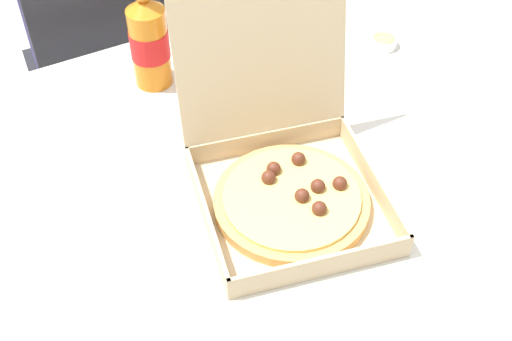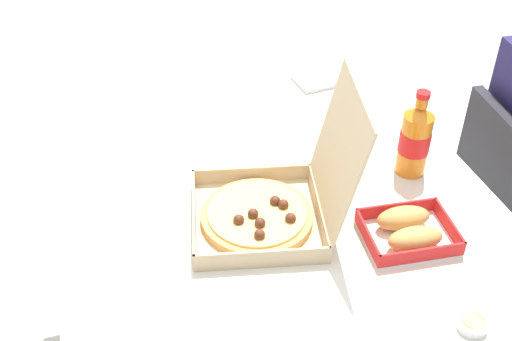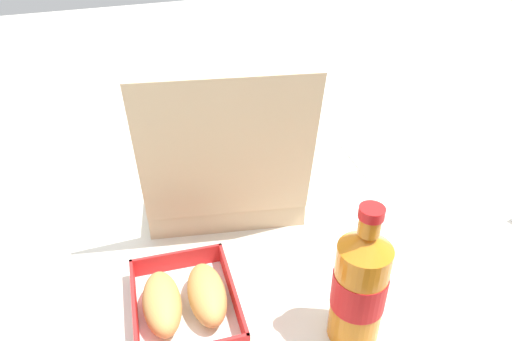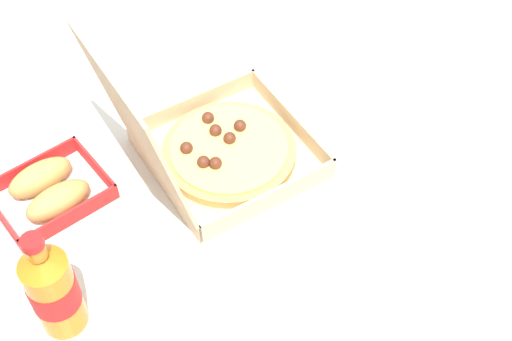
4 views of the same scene
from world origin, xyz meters
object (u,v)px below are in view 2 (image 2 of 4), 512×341
Objects in this scene: napkin_pile at (315,79)px; pizza_box_open at (271,206)px; paper_menu at (216,122)px; cola_bottle at (415,139)px; dipping_sauce_cup at (472,324)px; bread_side_box at (409,230)px.

pizza_box_open is at bearing -30.20° from napkin_pile.
pizza_box_open reaches higher than paper_menu.
cola_bottle is 0.48m from napkin_pile.
dipping_sauce_cup reaches higher than paper_menu.
cola_bottle is 0.54m from paper_menu.
cola_bottle is at bearing 56.52° from paper_menu.
pizza_box_open reaches higher than napkin_pile.
bread_side_box is at bearing 61.90° from pizza_box_open.
dipping_sauce_cup is at bearing -3.15° from napkin_pile.
bread_side_box is 1.85× the size of napkin_pile.
napkin_pile is 0.94m from dipping_sauce_cup.
paper_menu is (-0.35, -0.40, -0.09)m from cola_bottle.
cola_bottle is (-0.07, 0.38, 0.05)m from pizza_box_open.
paper_menu is (-0.56, -0.28, -0.02)m from bread_side_box.
napkin_pile is (-0.69, 0.05, -0.02)m from bread_side_box.
pizza_box_open is 7.10× the size of dipping_sauce_cup.
pizza_box_open is 1.77× the size of cola_bottle.
pizza_box_open reaches higher than cola_bottle.
pizza_box_open is at bearing -145.69° from dipping_sauce_cup.
paper_menu is at bearing -160.79° from dipping_sauce_cup.
cola_bottle is at bearing 165.85° from dipping_sauce_cup.
pizza_box_open is 0.39m from cola_bottle.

